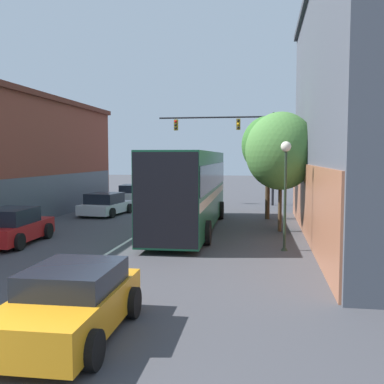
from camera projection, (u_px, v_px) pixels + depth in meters
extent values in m
cube|color=silver|center=(146.00, 230.00, 21.80)|extent=(0.14, 44.17, 0.01)
cube|color=#4C515B|center=(20.00, 202.00, 22.67)|extent=(0.24, 25.34, 2.47)
cube|color=#A86647|center=(309.00, 202.00, 19.35)|extent=(0.24, 17.86, 3.20)
cube|color=#145133|center=(190.00, 188.00, 21.78)|extent=(2.70, 12.33, 3.55)
cube|color=black|center=(190.00, 175.00, 21.73)|extent=(2.74, 12.09, 1.14)
cube|color=beige|center=(190.00, 194.00, 21.80)|extent=(2.73, 12.21, 0.35)
cube|color=black|center=(165.00, 201.00, 15.73)|extent=(2.36, 0.12, 3.41)
cylinder|color=black|center=(178.00, 210.00, 25.82)|extent=(0.32, 1.01, 1.00)
cylinder|color=black|center=(221.00, 210.00, 25.49)|extent=(0.32, 1.01, 1.00)
cylinder|color=black|center=(147.00, 231.00, 18.30)|extent=(0.32, 1.01, 1.00)
cylinder|color=black|center=(207.00, 233.00, 17.97)|extent=(0.32, 1.01, 1.00)
cube|color=orange|center=(70.00, 310.00, 8.76)|extent=(1.86, 3.97, 0.72)
cube|color=black|center=(74.00, 277.00, 8.94)|extent=(1.68, 2.08, 0.46)
cylinder|color=black|center=(53.00, 299.00, 10.11)|extent=(0.23, 0.68, 0.68)
cylinder|color=black|center=(133.00, 303.00, 9.84)|extent=(0.23, 0.68, 0.68)
cylinder|color=black|center=(93.00, 350.00, 7.44)|extent=(0.23, 0.68, 0.68)
cube|color=silver|center=(106.00, 207.00, 27.28)|extent=(2.32, 4.13, 0.58)
cube|color=black|center=(105.00, 198.00, 27.05)|extent=(1.96, 2.23, 0.61)
cylinder|color=black|center=(101.00, 207.00, 28.73)|extent=(0.29, 0.62, 0.60)
cylinder|color=black|center=(129.00, 208.00, 28.20)|extent=(0.29, 0.62, 0.60)
cylinder|color=black|center=(82.00, 212.00, 26.39)|extent=(0.29, 0.62, 0.60)
cylinder|color=black|center=(112.00, 213.00, 25.86)|extent=(0.29, 0.62, 0.60)
cube|color=red|center=(13.00, 231.00, 18.26)|extent=(1.94, 4.20, 0.67)
cube|color=black|center=(10.00, 216.00, 18.00)|extent=(1.70, 2.22, 0.61)
cylinder|color=black|center=(9.00, 230.00, 19.63)|extent=(0.25, 0.68, 0.67)
cylinder|color=black|center=(48.00, 231.00, 19.44)|extent=(0.25, 0.68, 0.67)
cylinder|color=black|center=(19.00, 242.00, 16.91)|extent=(0.25, 0.68, 0.67)
cube|color=silver|center=(133.00, 196.00, 34.34)|extent=(2.11, 4.42, 0.69)
cube|color=black|center=(132.00, 188.00, 34.08)|extent=(1.79, 2.36, 0.57)
cylinder|color=black|center=(125.00, 197.00, 35.74)|extent=(0.27, 0.62, 0.60)
cylinder|color=black|center=(148.00, 198.00, 35.61)|extent=(0.27, 0.62, 0.60)
cylinder|color=black|center=(117.00, 201.00, 33.11)|extent=(0.27, 0.62, 0.60)
cylinder|color=black|center=(141.00, 201.00, 32.98)|extent=(0.27, 0.62, 0.60)
cylinder|color=black|center=(273.00, 159.00, 32.43)|extent=(0.18, 0.18, 6.71)
cylinder|color=black|center=(215.00, 117.00, 32.86)|extent=(8.42, 0.12, 0.12)
cube|color=#9E8419|center=(238.00, 124.00, 32.63)|extent=(0.28, 0.24, 0.80)
sphere|color=black|center=(238.00, 121.00, 32.46)|extent=(0.18, 0.18, 0.18)
sphere|color=orange|center=(238.00, 124.00, 32.48)|extent=(0.18, 0.18, 0.18)
sphere|color=black|center=(238.00, 128.00, 32.50)|extent=(0.18, 0.18, 0.18)
cube|color=#9E8419|center=(176.00, 125.00, 33.37)|extent=(0.28, 0.24, 0.80)
sphere|color=red|center=(176.00, 121.00, 33.21)|extent=(0.18, 0.18, 0.18)
sphere|color=black|center=(176.00, 125.00, 33.23)|extent=(0.18, 0.18, 0.18)
sphere|color=black|center=(176.00, 128.00, 33.25)|extent=(0.18, 0.18, 0.18)
cone|color=#233323|center=(284.00, 248.00, 16.92)|extent=(0.26, 0.26, 0.20)
cylinder|color=#233323|center=(285.00, 201.00, 16.78)|extent=(0.10, 0.10, 3.78)
sphere|color=#EFE5CC|center=(286.00, 146.00, 16.63)|extent=(0.39, 0.39, 0.39)
cylinder|color=#4C3823|center=(280.00, 206.00, 21.19)|extent=(0.17, 0.17, 2.39)
ellipsoid|color=#4C843D|center=(281.00, 151.00, 20.99)|extent=(3.32, 2.99, 3.65)
cylinder|color=#3D2D1E|center=(268.00, 193.00, 25.44)|extent=(0.26, 0.26, 2.92)
ellipsoid|color=#38702D|center=(268.00, 145.00, 25.23)|extent=(2.98, 2.68, 3.28)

